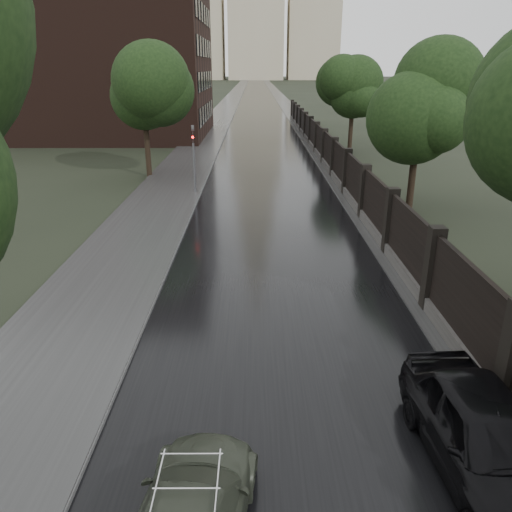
% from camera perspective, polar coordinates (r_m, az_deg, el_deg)
% --- Properties ---
extents(road, '(8.00, 420.00, 0.02)m').
position_cam_1_polar(road, '(194.07, 0.07, 18.75)').
color(road, black).
rests_on(road, ground).
extents(sidewalk_left, '(4.00, 420.00, 0.16)m').
position_cam_1_polar(sidewalk_left, '(194.14, -1.80, 18.76)').
color(sidewalk_left, '#2D2D2D').
rests_on(sidewalk_left, ground).
extents(verge_right, '(3.00, 420.00, 0.08)m').
position_cam_1_polar(verge_right, '(194.17, 1.78, 18.75)').
color(verge_right, '#2D2D2D').
rests_on(verge_right, ground).
extents(fence_right, '(0.45, 75.72, 2.70)m').
position_cam_1_polar(fence_right, '(36.86, 8.40, 11.12)').
color(fence_right, '#383533').
rests_on(fence_right, ground).
extents(tree_left_far, '(4.25, 4.25, 7.39)m').
position_cam_1_polar(tree_left_far, '(34.75, -12.72, 17.30)').
color(tree_left_far, black).
rests_on(tree_left_far, ground).
extents(tree_right_b, '(4.08, 4.08, 7.01)m').
position_cam_1_polar(tree_right_b, '(27.32, 18.17, 15.35)').
color(tree_right_b, black).
rests_on(tree_right_b, ground).
extents(tree_right_c, '(4.08, 4.08, 7.01)m').
position_cam_1_polar(tree_right_c, '(44.77, 11.04, 17.73)').
color(tree_right_c, black).
rests_on(tree_right_c, ground).
extents(traffic_light, '(0.16, 0.32, 4.00)m').
position_cam_1_polar(traffic_light, '(29.53, -7.13, 11.53)').
color(traffic_light, '#59595E').
rests_on(traffic_light, ground).
extents(brick_building, '(24.00, 18.00, 20.00)m').
position_cam_1_polar(brick_building, '(58.60, -18.74, 22.68)').
color(brick_building, black).
rests_on(brick_building, ground).
extents(stalinist_tower, '(92.00, 30.00, 159.00)m').
position_cam_1_polar(stalinist_tower, '(305.55, -0.02, 26.72)').
color(stalinist_tower, tan).
rests_on(stalinist_tower, ground).
extents(car_right_near, '(2.17, 4.90, 1.64)m').
position_cam_1_polar(car_right_near, '(10.48, 24.76, -18.20)').
color(car_right_near, black).
rests_on(car_right_near, ground).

